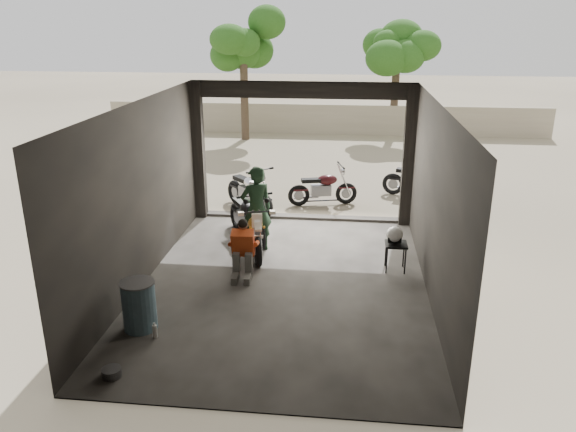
% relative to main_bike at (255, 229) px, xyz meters
% --- Properties ---
extents(ground, '(80.00, 80.00, 0.00)m').
position_rel_main_bike_xyz_m(ground, '(0.74, -1.31, -0.54)').
color(ground, '#7A6D56').
rests_on(ground, ground).
extents(garage, '(7.00, 7.13, 3.20)m').
position_rel_main_bike_xyz_m(garage, '(0.74, -0.77, 0.74)').
color(garage, '#2D2B28').
rests_on(garage, ground).
extents(boundary_wall, '(18.00, 0.30, 1.20)m').
position_rel_main_bike_xyz_m(boundary_wall, '(0.74, 12.69, 0.06)').
color(boundary_wall, gray).
rests_on(boundary_wall, ground).
extents(tree_left, '(2.20, 2.20, 5.60)m').
position_rel_main_bike_xyz_m(tree_left, '(-2.26, 11.19, 3.44)').
color(tree_left, '#382B1E').
rests_on(tree_left, ground).
extents(tree_right, '(2.20, 2.20, 5.00)m').
position_rel_main_bike_xyz_m(tree_right, '(3.54, 12.69, 3.02)').
color(tree_right, '#382B1E').
rests_on(tree_right, ground).
extents(main_bike, '(1.05, 1.74, 1.08)m').
position_rel_main_bike_xyz_m(main_bike, '(0.00, 0.00, 0.00)').
color(main_bike, '#ECE1C8').
rests_on(main_bike, ground).
extents(left_bike, '(1.47, 1.82, 1.15)m').
position_rel_main_bike_xyz_m(left_bike, '(-0.30, 0.76, 0.04)').
color(left_bike, black).
rests_on(left_bike, ground).
extents(outside_bike_a, '(1.66, 1.72, 1.15)m').
position_rel_main_bike_xyz_m(outside_bike_a, '(-0.59, 2.68, 0.03)').
color(outside_bike_a, black).
rests_on(outside_bike_a, ground).
extents(outside_bike_b, '(1.65, 1.00, 1.04)m').
position_rel_main_bike_xyz_m(outside_bike_b, '(1.18, 3.29, -0.02)').
color(outside_bike_b, '#420F14').
rests_on(outside_bike_b, ground).
extents(outside_bike_c, '(1.75, 1.09, 1.10)m').
position_rel_main_bike_xyz_m(outside_bike_c, '(3.64, 4.23, 0.01)').
color(outside_bike_c, black).
rests_on(outside_bike_c, ground).
extents(rider, '(0.77, 0.68, 1.78)m').
position_rel_main_bike_xyz_m(rider, '(0.01, 0.17, 0.35)').
color(rider, black).
rests_on(rider, ground).
extents(mechanic, '(0.57, 0.75, 1.05)m').
position_rel_main_bike_xyz_m(mechanic, '(-0.04, -1.14, -0.02)').
color(mechanic, '#D34B1C').
rests_on(mechanic, ground).
extents(stool, '(0.40, 0.40, 0.56)m').
position_rel_main_bike_xyz_m(stool, '(2.74, -0.52, -0.06)').
color(stool, black).
rests_on(stool, ground).
extents(helmet, '(0.42, 0.43, 0.30)m').
position_rel_main_bike_xyz_m(helmet, '(2.70, -0.47, 0.17)').
color(helmet, white).
rests_on(helmet, stool).
extents(oil_drum, '(0.62, 0.62, 0.79)m').
position_rel_main_bike_xyz_m(oil_drum, '(-1.26, -3.08, -0.15)').
color(oil_drum, '#3F5C6B').
rests_on(oil_drum, ground).
extents(sign_post, '(0.77, 0.08, 2.31)m').
position_rel_main_bike_xyz_m(sign_post, '(3.93, 1.20, 1.01)').
color(sign_post, black).
rests_on(sign_post, ground).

